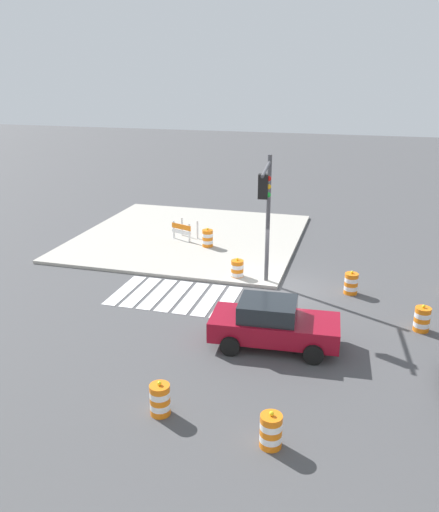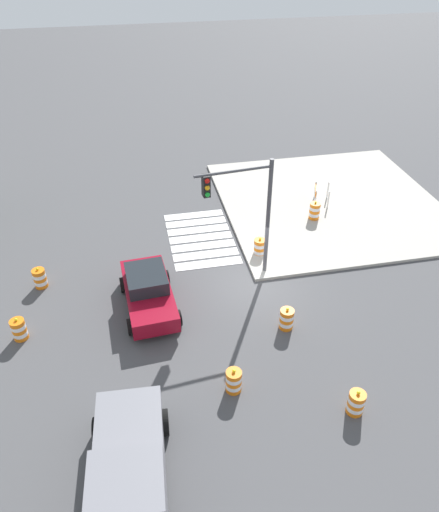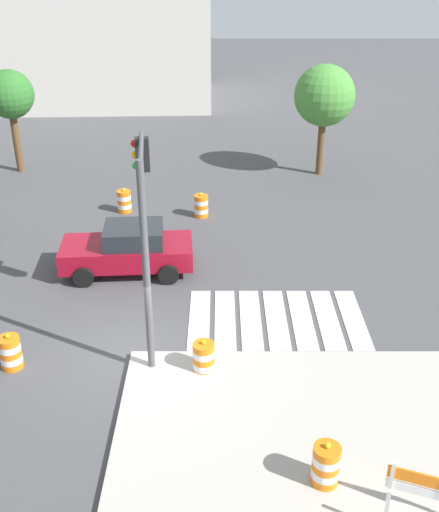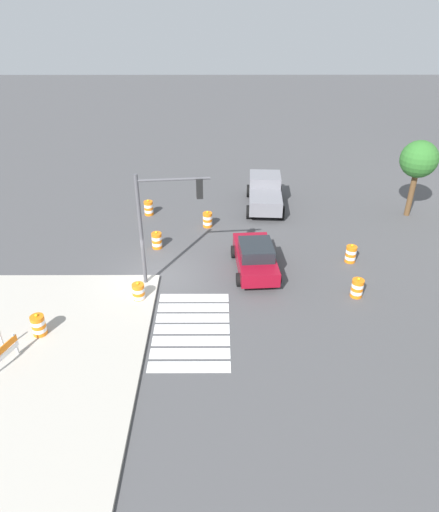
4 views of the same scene
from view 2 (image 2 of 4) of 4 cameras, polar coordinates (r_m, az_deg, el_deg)
ground_plane at (r=21.85m, az=4.21°, el=-3.06°), size 120.00×120.00×0.00m
sidewalk_corner at (r=28.32m, az=12.89°, el=6.18°), size 12.00×12.00×0.15m
crosswalk_stripes at (r=24.68m, az=-2.23°, el=2.17°), size 5.10×3.20×0.02m
sports_car at (r=20.26m, az=-8.40°, el=-4.10°), size 4.41×2.36×1.63m
pickup_truck at (r=14.85m, az=-10.65°, el=-24.35°), size 5.26×2.59×1.92m
traffic_barrel_near_corner at (r=23.24m, az=4.75°, el=0.99°), size 0.56×0.56×1.02m
traffic_barrel_crosswalk_end at (r=17.22m, az=1.68°, el=-14.49°), size 0.56×0.56×1.02m
traffic_barrel_median_near at (r=20.44m, az=-22.53°, el=-7.98°), size 0.56×0.56×1.02m
traffic_barrel_median_far at (r=22.70m, az=-20.40°, el=-2.47°), size 0.56×0.56×1.02m
traffic_barrel_far_curb at (r=19.51m, az=7.90°, el=-7.35°), size 0.56×0.56×1.02m
traffic_barrel_lane_center at (r=17.25m, az=15.77°, el=-16.29°), size 0.56×0.56×1.02m
traffic_barrel_on_sidewalk at (r=26.26m, az=11.13°, el=5.25°), size 0.56×0.56×1.02m
construction_barricade at (r=27.79m, az=11.55°, el=7.30°), size 1.43×1.16×1.00m
traffic_light_pole at (r=19.90m, az=2.86°, el=6.36°), size 0.65×3.28×5.50m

